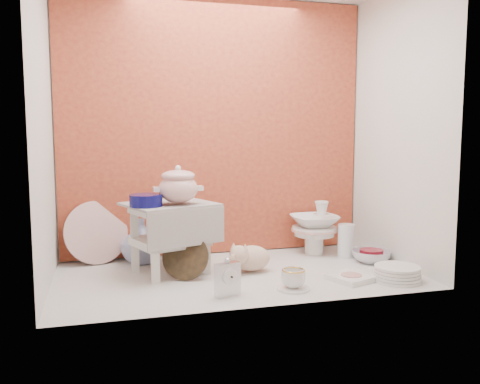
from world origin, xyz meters
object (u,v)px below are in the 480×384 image
Objects in this scene: floral_platter at (96,233)px; blue_white_vase at (142,241)px; soup_tureen at (178,185)px; mantel_clock at (227,277)px; gold_rim_teacup at (293,278)px; dinner_plate_stack at (397,273)px; step_stool at (170,238)px; plush_pig at (252,258)px; crystal_bowl at (371,256)px; porcelain_tower at (314,227)px.

blue_white_vase is at bearing -13.83° from floral_platter.
floral_platter is 1.43× the size of blue_white_vase.
soup_tureen is at bearing -61.49° from blue_white_vase.
mantel_clock reaches higher than gold_rim_teacup.
dinner_plate_stack is (1.01, -0.39, -0.42)m from soup_tureen.
floral_platter is (-0.37, 0.30, -0.01)m from step_stool.
blue_white_vase is 0.98× the size of plush_pig.
mantel_clock is at bearing -128.86° from plush_pig.
dinner_plate_stack is (0.54, -0.00, -0.02)m from gold_rim_teacup.
floral_platter is 3.16× the size of gold_rim_teacup.
plush_pig is 0.36m from gold_rim_teacup.
soup_tureen is 2.13× the size of gold_rim_teacup.
plush_pig is at bearing 37.14° from mantel_clock.
dinner_plate_stack is at bearing -30.39° from blue_white_vase.
gold_rim_teacup is (0.10, -0.34, -0.02)m from plush_pig.
floral_platter reaches higher than mantel_clock.
blue_white_vase is (-0.16, 0.30, -0.34)m from soup_tureen.
soup_tureen reaches higher than floral_platter.
blue_white_vase reaches higher than gold_rim_teacup.
step_stool is 0.29m from soup_tureen.
step_stool is 1.99× the size of crystal_bowl.
dinner_plate_stack is at bearing -20.80° from mantel_clock.
porcelain_tower is (0.69, 0.64, 0.07)m from mantel_clock.
plush_pig is 1.06× the size of dinner_plate_stack.
dinner_plate_stack is 1.11× the size of crystal_bowl.
gold_rim_teacup is 0.54m from dinner_plate_stack.
gold_rim_teacup is 0.48× the size of dinner_plate_stack.
plush_pig is at bearing 151.52° from dinner_plate_stack.
floral_platter is at bearing 138.32° from soup_tureen.
step_stool is at bearing 159.47° from plush_pig.
soup_tureen is at bearing -163.80° from porcelain_tower.
mantel_clock is at bearing -179.58° from dinner_plate_stack.
blue_white_vase reaches higher than mantel_clock.
crystal_bowl is 0.38m from porcelain_tower.
crystal_bowl is (0.60, 0.35, -0.02)m from gold_rim_teacup.
porcelain_tower reaches higher than crystal_bowl.
soup_tureen is 1.01× the size of dinner_plate_stack.
porcelain_tower is (0.47, 0.29, 0.08)m from plush_pig.
dinner_plate_stack is (1.41, -0.75, -0.13)m from floral_platter.
step_stool is 1.71× the size of blue_white_vase.
plush_pig is at bearing -6.21° from soup_tureen.
blue_white_vase is at bearing 118.51° from soup_tureen.
step_stool is 1.14m from dinner_plate_stack.
step_stool is 0.28m from blue_white_vase.
floral_platter is 0.94m from mantel_clock.
plush_pig is 0.79× the size of porcelain_tower.
dinner_plate_stack is at bearing -35.70° from plush_pig.
soup_tureen is 0.97× the size of blue_white_vase.
soup_tureen is (0.04, -0.06, 0.28)m from step_stool.
mantel_clock is at bearing -65.33° from blue_white_vase.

